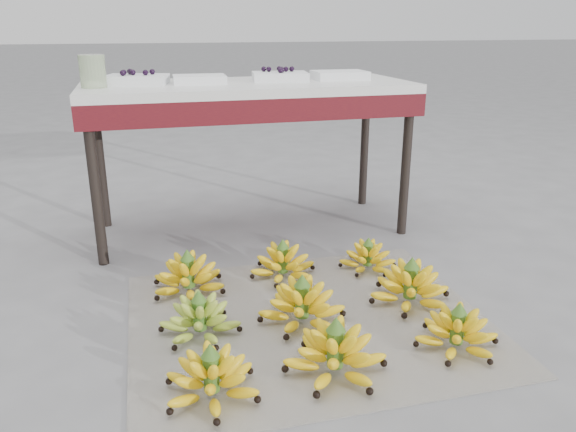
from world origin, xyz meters
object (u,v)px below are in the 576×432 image
object	(u,v)px
tray_right	(280,76)
vendor_table	(249,101)
bunch_front_right	(457,332)
bunch_mid_center	(302,306)
newspaper_mat	(308,320)
bunch_back_right	(368,258)
bunch_front_left	(212,378)
tray_far_left	(136,79)
bunch_mid_right	(410,287)
glass_jar	(93,71)
bunch_back_center	(283,264)
tray_left	(199,79)
tray_far_right	(340,75)
bunch_mid_left	(200,319)
bunch_front_center	(335,354)
bunch_back_left	(189,277)

from	to	relation	value
tray_right	vendor_table	bearing A→B (deg)	-169.29
bunch_front_right	bunch_mid_center	distance (m)	0.53
newspaper_mat	bunch_mid_center	size ratio (longest dim) A/B	3.37
newspaper_mat	bunch_back_right	world-z (taller)	bunch_back_right
bunch_front_left	bunch_front_right	distance (m)	0.80
bunch_front_left	bunch_back_right	size ratio (longest dim) A/B	1.19
tray_far_left	bunch_mid_right	bearing A→B (deg)	-47.26
bunch_front_left	glass_jar	size ratio (longest dim) A/B	2.53
bunch_back_center	vendor_table	world-z (taller)	vendor_table
tray_left	tray_right	bearing A→B (deg)	2.78
bunch_back_center	vendor_table	xyz separation A→B (m)	(-0.01, 0.61, 0.60)
bunch_back_right	tray_far_left	distance (m)	1.32
tray_left	tray_far_right	bearing A→B (deg)	1.26
glass_jar	bunch_mid_left	bearing A→B (deg)	-71.74
tray_right	glass_jar	distance (m)	0.86
bunch_front_center	bunch_mid_center	xyz separation A→B (m)	(-0.01, 0.32, -0.00)
bunch_front_center	bunch_back_left	xyz separation A→B (m)	(-0.37, 0.67, -0.00)
glass_jar	newspaper_mat	bearing A→B (deg)	-53.71
vendor_table	tray_right	distance (m)	0.20
bunch_front_left	bunch_mid_right	bearing A→B (deg)	6.88
newspaper_mat	bunch_mid_left	size ratio (longest dim) A/B	3.62
bunch_front_center	bunch_mid_left	bearing A→B (deg)	156.06
bunch_front_center	glass_jar	size ratio (longest dim) A/B	2.80
newspaper_mat	bunch_front_right	size ratio (longest dim) A/B	3.70
bunch_front_center	bunch_back_right	bearing A→B (deg)	77.90
bunch_back_right	tray_far_right	size ratio (longest dim) A/B	1.12
tray_right	bunch_mid_center	bearing A→B (deg)	-100.53
vendor_table	tray_far_left	distance (m)	0.53
bunch_mid_left	bunch_mid_center	bearing A→B (deg)	-20.60
tray_far_left	tray_far_right	distance (m)	0.99
bunch_back_left	bunch_back_right	distance (m)	0.77
bunch_front_left	bunch_front_center	bearing A→B (deg)	-15.21
bunch_front_left	bunch_mid_left	bearing A→B (deg)	70.86
bunch_mid_left	bunch_mid_center	world-z (taller)	bunch_mid_center
bunch_front_left	bunch_front_right	bearing A→B (deg)	-14.83
bunch_front_left	bunch_mid_right	xyz separation A→B (m)	(0.80, 0.37, 0.01)
glass_jar	bunch_mid_center	bearing A→B (deg)	-54.97
bunch_mid_center	tray_left	bearing A→B (deg)	116.06
bunch_mid_center	tray_far_left	xyz separation A→B (m)	(-0.49, 1.03, 0.70)
bunch_mid_right	tray_left	xyz separation A→B (m)	(-0.64, 0.97, 0.69)
bunch_front_right	tray_far_left	world-z (taller)	tray_far_left
bunch_back_center	tray_left	world-z (taller)	tray_left
tray_left	tray_right	xyz separation A→B (m)	(0.39, 0.02, 0.00)
bunch_mid_right	tray_left	bearing A→B (deg)	143.50
bunch_back_center	glass_jar	world-z (taller)	glass_jar
newspaper_mat	tray_left	xyz separation A→B (m)	(-0.23, 1.00, 0.76)
bunch_mid_right	tray_far_right	size ratio (longest dim) A/B	1.48
bunch_back_left	vendor_table	xyz separation A→B (m)	(0.39, 0.65, 0.59)
bunch_front_left	bunch_back_center	world-z (taller)	bunch_front_left
bunch_mid_center	tray_right	bearing A→B (deg)	94.12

